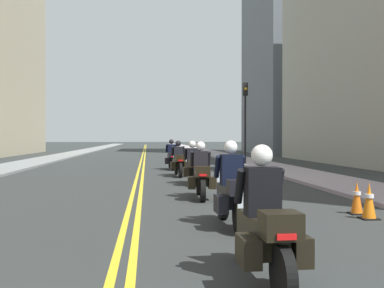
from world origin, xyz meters
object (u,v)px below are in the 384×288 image
motorcycle_4 (179,162)px  traffic_cone_0 (357,198)px  traffic_light_near (245,109)px  motorcycle_2 (201,176)px  motorcycle_5 (172,157)px  motorcycle_1 (232,193)px  motorcycle_3 (193,167)px  motorcycle_0 (264,228)px  traffic_cone_2 (369,201)px

motorcycle_4 → traffic_cone_0: size_ratio=3.11×
traffic_light_near → motorcycle_2: bearing=-107.2°
motorcycle_4 → traffic_light_near: traffic_light_near is taller
motorcycle_4 → motorcycle_5: 4.14m
motorcycle_1 → motorcycle_3: (0.05, 7.76, -0.00)m
motorcycle_0 → traffic_light_near: traffic_light_near is taller
traffic_cone_0 → motorcycle_4: bearing=107.9°
motorcycle_2 → motorcycle_4: motorcycle_2 is taller
motorcycle_3 → motorcycle_5: motorcycle_5 is taller
motorcycle_3 → motorcycle_5: (-0.35, 7.65, 0.01)m
motorcycle_5 → motorcycle_1: bearing=-91.2°
motorcycle_0 → motorcycle_2: bearing=87.8°
motorcycle_4 → traffic_light_near: 9.17m
traffic_cone_2 → motorcycle_5: bearing=102.6°
motorcycle_5 → traffic_light_near: 6.40m
motorcycle_1 → motorcycle_5: (-0.31, 15.42, 0.01)m
motorcycle_4 → traffic_cone_0: (3.28, -10.13, -0.29)m
motorcycle_2 → traffic_cone_0: motorcycle_2 is taller
traffic_light_near → traffic_cone_2: bearing=-94.4°
motorcycle_2 → traffic_cone_2: motorcycle_2 is taller
traffic_cone_0 → traffic_light_near: bearing=85.5°
motorcycle_1 → motorcycle_2: (-0.11, 3.99, -0.01)m
motorcycle_2 → motorcycle_3: motorcycle_2 is taller
motorcycle_5 → traffic_cone_2: motorcycle_5 is taller
traffic_cone_2 → traffic_light_near: traffic_light_near is taller
motorcycle_2 → traffic_light_near: 15.61m
motorcycle_3 → motorcycle_5: bearing=91.8°
motorcycle_1 → motorcycle_4: 11.28m
traffic_cone_0 → traffic_cone_2: traffic_cone_2 is taller
motorcycle_3 → traffic_cone_2: motorcycle_3 is taller
motorcycle_4 → motorcycle_2: bearing=-91.7°
traffic_cone_2 → traffic_light_near: bearing=85.6°
motorcycle_5 → motorcycle_3: bearing=-89.7°
motorcycle_0 → motorcycle_1: motorcycle_1 is taller
traffic_cone_0 → traffic_cone_2: bearing=-93.1°
motorcycle_5 → motorcycle_2: bearing=-91.3°
motorcycle_0 → motorcycle_2: 7.30m
motorcycle_3 → traffic_light_near: 12.08m
motorcycle_4 → motorcycle_5: motorcycle_5 is taller
motorcycle_0 → traffic_cone_2: motorcycle_0 is taller
motorcycle_4 → traffic_cone_2: bearing=-75.8°
motorcycle_1 → traffic_cone_0: bearing=18.3°
motorcycle_5 → traffic_cone_2: size_ratio=2.95×
traffic_cone_2 → motorcycle_3: bearing=112.4°
motorcycle_0 → motorcycle_4: motorcycle_0 is taller
motorcycle_4 → traffic_cone_0: bearing=-74.6°
motorcycle_4 → traffic_light_near: size_ratio=0.45×
motorcycle_2 → motorcycle_4: 7.29m
motorcycle_0 → motorcycle_1: (0.25, 3.30, -0.00)m
motorcycle_5 → traffic_cone_2: 15.25m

